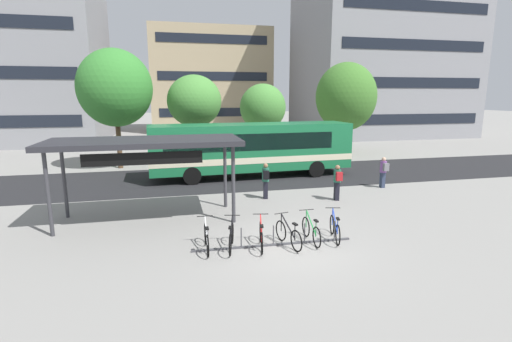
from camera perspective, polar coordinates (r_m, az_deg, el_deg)
name	(u,v)px	position (r m, az deg, el deg)	size (l,w,h in m)	color
ground	(289,246)	(12.67, 5.03, -11.25)	(200.00, 200.00, 0.00)	gray
bus_lane_asphalt	(234,177)	(22.71, -3.38, -0.96)	(80.00, 7.20, 0.01)	#232326
city_bus	(253,148)	(22.62, -0.50, 3.56)	(12.12, 3.05, 3.20)	#196B3D
bike_rack	(273,243)	(12.63, 2.65, -10.87)	(5.36, 0.21, 0.70)	#47474C
parked_bicycle_white_0	(207,239)	(12.27, -7.52, -10.15)	(0.52, 1.72, 0.99)	black
parked_bicycle_black_1	(231,238)	(12.27, -3.76, -10.08)	(0.59, 1.69, 0.99)	black
parked_bicycle_red_2	(261,236)	(12.36, 0.79, -9.87)	(0.54, 1.70, 0.99)	black
parked_bicycle_black_3	(288,235)	(12.54, 4.93, -9.61)	(0.56, 1.70, 0.99)	black
parked_bicycle_green_4	(311,231)	(12.95, 8.36, -8.99)	(0.52, 1.72, 0.99)	black
parked_bicycle_blue_5	(335,229)	(13.30, 11.87, -8.57)	(0.60, 1.69, 0.99)	black
transit_shelter	(145,145)	(15.01, -16.52, 3.87)	(7.29, 2.95, 3.22)	#38383D
commuter_red_pack_0	(337,180)	(17.96, 12.24, -1.36)	(0.37, 0.55, 1.69)	black
commuter_black_pack_1	(266,179)	(17.84, 1.48, -1.15)	(0.39, 0.56, 1.72)	black
commuter_grey_pack_2	(383,170)	(21.10, 18.77, 0.11)	(0.34, 0.52, 1.65)	#2D3851
street_tree_0	(263,107)	(30.10, 1.04, 9.62)	(3.62, 3.62, 5.77)	brown
street_tree_1	(115,88)	(26.80, -20.60, 11.69)	(4.80, 4.80, 7.86)	brown
street_tree_2	(346,97)	(33.07, 13.49, 10.89)	(5.06, 5.06, 7.57)	brown
street_tree_3	(194,101)	(27.14, -9.33, 10.41)	(3.78, 3.78, 6.28)	brown
building_left_wing	(7,59)	(47.47, -33.58, 14.00)	(18.26, 13.84, 17.03)	gray
building_right_wing	(382,38)	(50.33, 18.63, 18.53)	(19.04, 13.26, 23.15)	gray
building_centre_block	(209,81)	(54.56, -7.10, 13.35)	(15.71, 10.96, 13.53)	tan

